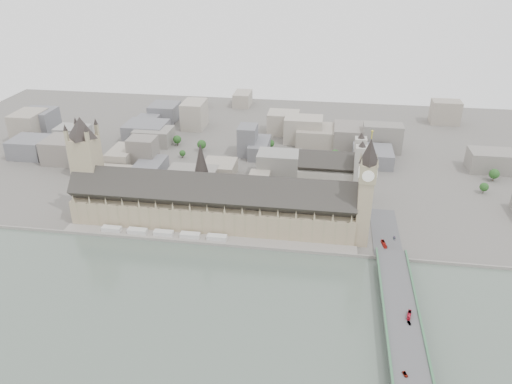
# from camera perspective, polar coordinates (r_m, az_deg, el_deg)

# --- Properties ---
(ground) EXTENTS (900.00, 900.00, 0.00)m
(ground) POSITION_cam_1_polar(r_m,az_deg,el_deg) (462.88, -5.50, -5.04)
(ground) COLOR #595651
(ground) RESTS_ON ground
(river_thames) EXTENTS (600.00, 600.00, 0.00)m
(river_thames) POSITION_cam_1_polar(r_m,az_deg,el_deg) (340.29, -12.35, -19.58)
(river_thames) COLOR #4D5B52
(river_thames) RESTS_ON ground
(embankment_wall) EXTENTS (600.00, 1.50, 3.00)m
(embankment_wall) POSITION_cam_1_polar(r_m,az_deg,el_deg) (449.81, -5.95, -5.87)
(embankment_wall) COLOR gray
(embankment_wall) RESTS_ON ground
(river_terrace) EXTENTS (270.00, 15.00, 2.00)m
(river_terrace) POSITION_cam_1_polar(r_m,az_deg,el_deg) (456.20, -5.72, -5.42)
(river_terrace) COLOR gray
(river_terrace) RESTS_ON ground
(terrace_tents) EXTENTS (118.00, 7.00, 4.00)m
(terrace_tents) POSITION_cam_1_polar(r_m,az_deg,el_deg) (465.60, -10.53, -4.63)
(terrace_tents) COLOR silver
(terrace_tents) RESTS_ON river_terrace
(palace_of_westminster) EXTENTS (265.00, 40.73, 55.44)m
(palace_of_westminster) POSITION_cam_1_polar(r_m,az_deg,el_deg) (468.13, -5.06, -1.42)
(palace_of_westminster) COLOR #9B8E69
(palace_of_westminster) RESTS_ON ground
(elizabeth_tower) EXTENTS (17.00, 17.00, 107.50)m
(elizabeth_tower) POSITION_cam_1_polar(r_m,az_deg,el_deg) (431.95, 12.50, 0.74)
(elizabeth_tower) COLOR #9B8E69
(elizabeth_tower) RESTS_ON ground
(victoria_tower) EXTENTS (30.00, 30.00, 100.00)m
(victoria_tower) POSITION_cam_1_polar(r_m,az_deg,el_deg) (500.68, -18.79, 3.24)
(victoria_tower) COLOR #9B8E69
(victoria_tower) RESTS_ON ground
(central_tower) EXTENTS (13.00, 13.00, 48.00)m
(central_tower) POSITION_cam_1_polar(r_m,az_deg,el_deg) (460.56, -6.27, 2.90)
(central_tower) COLOR gray
(central_tower) RESTS_ON ground
(westminster_bridge) EXTENTS (25.00, 325.00, 10.25)m
(westminster_bridge) POSITION_cam_1_polar(r_m,az_deg,el_deg) (382.24, 16.07, -12.97)
(westminster_bridge) COLOR #474749
(westminster_bridge) RESTS_ON ground
(bridge_parapets) EXTENTS (25.00, 235.00, 1.15)m
(bridge_parapets) POSITION_cam_1_polar(r_m,az_deg,el_deg) (345.40, 16.98, -16.91)
(bridge_parapets) COLOR #3A6A47
(bridge_parapets) RESTS_ON westminster_bridge
(westminster_abbey) EXTENTS (68.00, 36.00, 64.00)m
(westminster_abbey) POSITION_cam_1_polar(r_m,az_deg,el_deg) (523.31, 8.75, 1.82)
(westminster_abbey) COLOR gray
(westminster_abbey) RESTS_ON ground
(city_skyline_inland) EXTENTS (720.00, 360.00, 38.00)m
(city_skyline_inland) POSITION_cam_1_polar(r_m,az_deg,el_deg) (672.34, -0.68, 7.28)
(city_skyline_inland) COLOR gray
(city_skyline_inland) RESTS_ON ground
(park_trees) EXTENTS (110.00, 30.00, 15.00)m
(park_trees) POSITION_cam_1_polar(r_m,az_deg,el_deg) (511.96, -5.06, -0.74)
(park_trees) COLOR #1D4217
(park_trees) RESTS_ON ground
(red_bus_north) EXTENTS (4.68, 11.49, 3.12)m
(red_bus_north) POSITION_cam_1_polar(r_m,az_deg,el_deg) (441.27, 14.41, -5.78)
(red_bus_north) COLOR #B11A14
(red_bus_north) RESTS_ON westminster_bridge
(red_bus_south) EXTENTS (4.40, 9.86, 2.67)m
(red_bus_south) POSITION_cam_1_polar(r_m,az_deg,el_deg) (370.72, 17.10, -13.27)
(red_bus_south) COLOR red
(red_bus_south) RESTS_ON westminster_bridge
(car_silver) EXTENTS (2.39, 4.25, 1.33)m
(car_silver) POSITION_cam_1_polar(r_m,az_deg,el_deg) (365.30, 17.10, -14.10)
(car_silver) COLOR gray
(car_silver) RESTS_ON westminster_bridge
(car_grey) EXTENTS (3.54, 5.13, 1.30)m
(car_grey) POSITION_cam_1_polar(r_m,az_deg,el_deg) (330.19, 16.69, -19.32)
(car_grey) COLOR gray
(car_grey) RESTS_ON westminster_bridge
(car_approach) EXTENTS (2.68, 5.55, 1.56)m
(car_approach) POSITION_cam_1_polar(r_m,az_deg,el_deg) (453.42, 15.54, -5.10)
(car_approach) COLOR gray
(car_approach) RESTS_ON westminster_bridge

